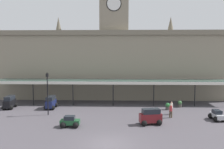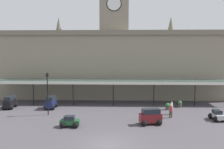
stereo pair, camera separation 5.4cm
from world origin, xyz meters
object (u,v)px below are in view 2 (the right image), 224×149
Objects in this scene: car_green_sedan at (70,122)px; car_navy_van at (51,103)px; car_black_van at (10,103)px; planter_near_kerb at (180,104)px; car_silver_sedan at (217,116)px; pedestrian_crossing_forecourt at (171,108)px; car_maroon_van at (150,117)px; victorian_lamppost at (48,89)px; planter_forecourt_centre at (168,106)px; pedestrian_beside_cars at (171,110)px.

car_navy_van reaches higher than car_green_sedan.
car_black_van reaches higher than planter_near_kerb.
pedestrian_crossing_forecourt is (-4.79, 2.30, 0.41)m from car_silver_sedan.
car_silver_sedan is 1.25× the size of pedestrian_crossing_forecourt.
car_maroon_van is at bearing -27.65° from car_navy_van.
victorian_lamppost is (-15.70, -0.70, 2.43)m from pedestrian_crossing_forecourt.
planter_forecourt_centre is (22.29, -0.08, -0.32)m from car_black_van.
pedestrian_crossing_forecourt is 2.54m from planter_forecourt_centre.
car_maroon_van reaches higher than car_green_sedan.
car_maroon_van is 7.48m from planter_forecourt_centre.
victorian_lamppost reaches higher than car_navy_van.
planter_forecourt_centre is at bearing 88.75° from pedestrian_crossing_forecourt.
car_black_van reaches higher than pedestrian_beside_cars.
planter_near_kerb is at bearing 3.45° from car_black_van.
car_navy_van is 16.56m from pedestrian_crossing_forecourt.
pedestrian_beside_cars is 1.74× the size of planter_near_kerb.
car_green_sedan is 0.86× the size of car_navy_van.
planter_near_kerb is (14.05, 9.33, -0.01)m from car_green_sedan.
car_green_sedan is at bearing -172.99° from car_maroon_van.
victorian_lamppost is at bearing -168.50° from planter_forecourt_centre.
car_maroon_van and car_black_van have the same top height.
car_silver_sedan is (16.71, 2.97, 0.00)m from car_green_sedan.
pedestrian_crossing_forecourt is 1.74× the size of planter_forecourt_centre.
planter_near_kerb is (18.48, 1.39, -0.32)m from car_navy_van.
car_silver_sedan is at bearing -25.65° from pedestrian_crossing_forecourt.
pedestrian_beside_cars is 0.31× the size of victorian_lamppost.
car_silver_sedan is 2.18× the size of planter_near_kerb.
car_maroon_van and car_navy_van have the same top height.
planter_forecourt_centre is at bearing 11.50° from victorian_lamppost.
pedestrian_beside_cars is 15.50m from victorian_lamppost.
car_green_sedan is 12.97m from car_black_van.
car_navy_van is at bearing 0.74° from car_black_van.
planter_near_kerb is (24.37, 1.47, -0.32)m from car_black_van.
car_black_van is at bearing 173.36° from pedestrian_crossing_forecourt.
car_maroon_van is 1.52× the size of pedestrian_beside_cars.
pedestrian_crossing_forecourt is at bearing -9.26° from car_navy_van.
pedestrian_beside_cars is at bearing -114.67° from planter_near_kerb.
planter_near_kerb is at bearing 36.81° from planter_forecourt_centre.
victorian_lamppost is 16.33m from planter_forecourt_centre.
car_silver_sedan is at bearing -67.34° from planter_near_kerb.
car_silver_sedan is 0.85× the size of car_black_van.
car_green_sedan and car_silver_sedan have the same top height.
pedestrian_beside_cars is (-5.21, 0.80, 0.41)m from car_silver_sedan.
car_silver_sedan is at bearing -10.25° from car_black_van.
car_navy_van is (5.89, 0.08, 0.00)m from car_black_van.
car_silver_sedan is 0.38× the size of victorian_lamppost.
car_maroon_van is at bearing -15.70° from victorian_lamppost.
pedestrian_beside_cars is at bearing 171.26° from car_silver_sedan.
victorian_lamppost is 18.68m from planter_near_kerb.
car_black_van reaches higher than car_green_sedan.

